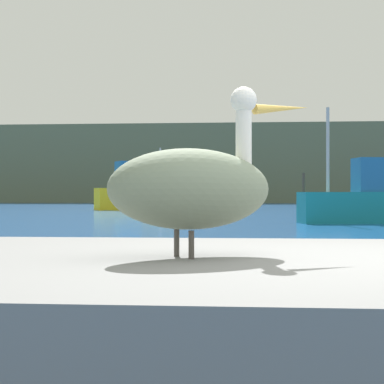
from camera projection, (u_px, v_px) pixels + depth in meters
The scene contains 5 objects.
hillside_backdrop at pixel (256, 165), 78.67m from camera, with size 140.00×13.62×8.91m, color #5B664C.
pier_dock at pixel (192, 329), 3.50m from camera, with size 3.60×3.02×0.77m, color slate.
pelican at pixel (194, 186), 3.51m from camera, with size 1.20×0.94×0.94m.
fishing_boat_teal at pixel (370, 200), 24.17m from camera, with size 5.19×2.21×4.27m.
fishing_boat_yellow at pixel (135, 193), 43.65m from camera, with size 5.60×3.94×4.19m.
Camera 1 is at (-1.02, -3.47, 1.11)m, focal length 61.25 mm.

